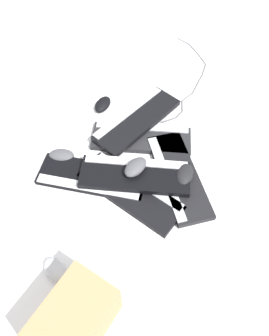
{
  "coord_description": "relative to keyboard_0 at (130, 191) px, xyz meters",
  "views": [
    {
      "loc": [
        0.79,
        0.17,
        1.14
      ],
      "look_at": [
        0.03,
        0.04,
        0.03
      ],
      "focal_mm": 35.0,
      "sensor_mm": 36.0,
      "label": 1
    }
  ],
  "objects": [
    {
      "name": "ground_plane",
      "position": [
        -0.14,
        -0.04,
        -0.01
      ],
      "size": [
        3.2,
        3.2,
        0.0
      ],
      "primitive_type": "plane",
      "color": "white"
    },
    {
      "name": "keyboard_0",
      "position": [
        0.0,
        0.0,
        0.0
      ],
      "size": [
        0.34,
        0.46,
        0.03
      ],
      "color": "black",
      "rests_on": "ground"
    },
    {
      "name": "keyboard_1",
      "position": [
        -0.11,
        0.18,
        0.0
      ],
      "size": [
        0.46,
        0.32,
        0.03
      ],
      "color": "black",
      "rests_on": "ground"
    },
    {
      "name": "keyboard_2",
      "position": [
        -0.28,
        -0.0,
        0.0
      ],
      "size": [
        0.19,
        0.45,
        0.03
      ],
      "color": "#232326",
      "rests_on": "ground"
    },
    {
      "name": "keyboard_3",
      "position": [
        -0.04,
        -0.17,
        0.0
      ],
      "size": [
        0.16,
        0.44,
        0.03
      ],
      "color": "black",
      "rests_on": "ground"
    },
    {
      "name": "keyboard_4",
      "position": [
        -0.36,
        -0.04,
        0.03
      ],
      "size": [
        0.45,
        0.36,
        0.03
      ],
      "color": "black",
      "rests_on": "keyboard_2"
    },
    {
      "name": "keyboard_5",
      "position": [
        -0.06,
        0.01,
        0.03
      ],
      "size": [
        0.18,
        0.45,
        0.03
      ],
      "color": "black",
      "rests_on": "keyboard_0"
    },
    {
      "name": "mouse_0",
      "position": [
        -0.45,
        -0.22,
        0.01
      ],
      "size": [
        0.12,
        0.09,
        0.04
      ],
      "primitive_type": "ellipsoid",
      "rotation": [
        0.0,
        0.0,
        2.91
      ],
      "color": "black",
      "rests_on": "ground"
    },
    {
      "name": "mouse_1",
      "position": [
        -0.08,
        0.01,
        0.07
      ],
      "size": [
        0.13,
        0.11,
        0.04
      ],
      "primitive_type": "ellipsoid",
      "rotation": [
        0.0,
        0.0,
        5.77
      ],
      "color": "#4C4C51",
      "rests_on": "keyboard_5"
    },
    {
      "name": "mouse_2",
      "position": [
        0.36,
        -0.19,
        0.01
      ],
      "size": [
        0.12,
        0.13,
        0.04
      ],
      "primitive_type": "ellipsoid",
      "rotation": [
        0.0,
        0.0,
        0.96
      ],
      "color": "#B7B7BC",
      "rests_on": "ground"
    },
    {
      "name": "mouse_3",
      "position": [
        -0.1,
        0.2,
        0.04
      ],
      "size": [
        0.12,
        0.07,
        0.04
      ],
      "primitive_type": "ellipsoid",
      "rotation": [
        0.0,
        0.0,
        6.2
      ],
      "color": "black",
      "rests_on": "keyboard_1"
    },
    {
      "name": "mouse_4",
      "position": [
        -0.12,
        -0.32,
        0.01
      ],
      "size": [
        0.07,
        0.12,
        0.04
      ],
      "primitive_type": "ellipsoid",
      "rotation": [
        0.0,
        0.0,
        4.8
      ],
      "color": "#4C4C51",
      "rests_on": "ground"
    },
    {
      "name": "cable_0",
      "position": [
        -0.74,
        0.19,
        -0.01
      ],
      "size": [
        0.69,
        0.19,
        0.01
      ],
      "color": "#59595B",
      "rests_on": "ground"
    },
    {
      "name": "cardboard_box",
      "position": [
        0.52,
        -0.07,
        0.09
      ],
      "size": [
        0.31,
        0.25,
        0.2
      ],
      "primitive_type": "cube",
      "rotation": [
        0.0,
        0.0,
        5.88
      ],
      "color": "tan",
      "rests_on": "ground"
    }
  ]
}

